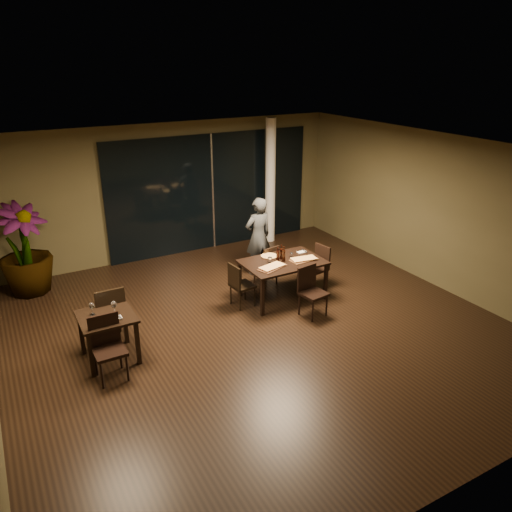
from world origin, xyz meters
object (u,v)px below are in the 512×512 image
at_px(potted_plant, 24,250).
at_px(bottle_c, 281,252).
at_px(chair_main_far, 268,264).
at_px(bottle_a, 278,254).
at_px(chair_main_right, 318,264).
at_px(chair_side_far, 110,312).
at_px(diner, 258,236).
at_px(bottle_b, 284,254).
at_px(chair_side_near, 108,344).
at_px(side_table, 107,323).
at_px(chair_main_near, 310,288).
at_px(chair_main_left, 239,283).
at_px(main_table, 283,265).

xyz_separation_m(potted_plant, bottle_c, (4.23, -2.49, -0.00)).
distance_m(chair_main_far, bottle_a, 0.69).
distance_m(chair_main_right, bottle_a, 1.03).
xyz_separation_m(chair_side_far, diner, (3.41, 1.28, 0.27)).
xyz_separation_m(diner, bottle_b, (-0.15, -1.24, 0.07)).
bearing_deg(chair_side_far, chair_side_near, 73.60).
height_order(chair_main_right, chair_side_near, chair_side_near).
bearing_deg(side_table, chair_main_near, -4.82).
xyz_separation_m(chair_main_left, chair_side_far, (-2.36, -0.12, 0.08)).
bearing_deg(potted_plant, diner, -17.53).
distance_m(side_table, potted_plant, 3.21).
bearing_deg(bottle_c, chair_side_near, -163.70).
distance_m(chair_side_near, bottle_c, 3.70).
distance_m(bottle_a, bottle_b, 0.11).
xyz_separation_m(side_table, chair_side_near, (-0.11, -0.42, -0.10)).
bearing_deg(side_table, potted_plant, 104.36).
height_order(chair_main_right, potted_plant, potted_plant).
bearing_deg(chair_side_far, bottle_c, -177.30).
xyz_separation_m(chair_main_far, chair_main_right, (0.84, -0.54, 0.01)).
bearing_deg(chair_main_far, potted_plant, -35.49).
distance_m(diner, bottle_c, 1.12).
bearing_deg(side_table, diner, 25.89).
bearing_deg(chair_side_far, side_table, 71.52).
bearing_deg(potted_plant, chair_main_right, -26.56).
bearing_deg(chair_main_left, potted_plant, 46.84).
distance_m(chair_main_right, diner, 1.41).
bearing_deg(chair_side_far, bottle_a, -178.06).
bearing_deg(chair_main_right, diner, -157.89).
distance_m(chair_main_far, chair_main_left, 1.07).
height_order(main_table, side_table, same).
relative_size(chair_side_far, bottle_b, 3.41).
bearing_deg(chair_side_near, chair_main_near, 1.61).
height_order(chair_main_near, bottle_a, bottle_a).
bearing_deg(chair_main_near, chair_main_right, 38.86).
xyz_separation_m(diner, bottle_c, (-0.12, -1.12, 0.06)).
bearing_deg(side_table, chair_main_right, 7.53).
xyz_separation_m(side_table, chair_main_near, (3.49, -0.29, -0.12)).
bearing_deg(potted_plant, side_table, -75.64).
relative_size(bottle_b, bottle_c, 1.04).
xyz_separation_m(bottle_a, bottle_b, (0.08, -0.07, 0.01)).
relative_size(main_table, chair_main_far, 1.78).
bearing_deg(chair_main_near, potted_plant, 133.04).
relative_size(potted_plant, bottle_a, 6.59).
xyz_separation_m(chair_side_near, bottle_a, (3.43, 0.99, 0.36)).
relative_size(potted_plant, bottle_b, 6.12).
bearing_deg(chair_side_near, chair_main_left, 20.40).
height_order(diner, potted_plant, potted_plant).
xyz_separation_m(bottle_b, bottle_c, (0.02, 0.12, -0.01)).
xyz_separation_m(side_table, bottle_a, (3.33, 0.56, 0.26)).
height_order(chair_main_far, chair_side_near, chair_side_near).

